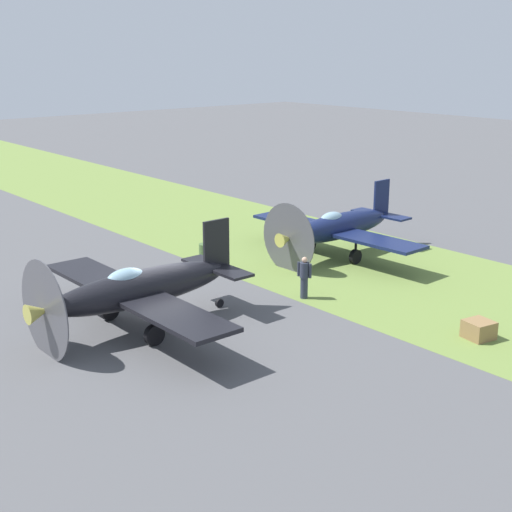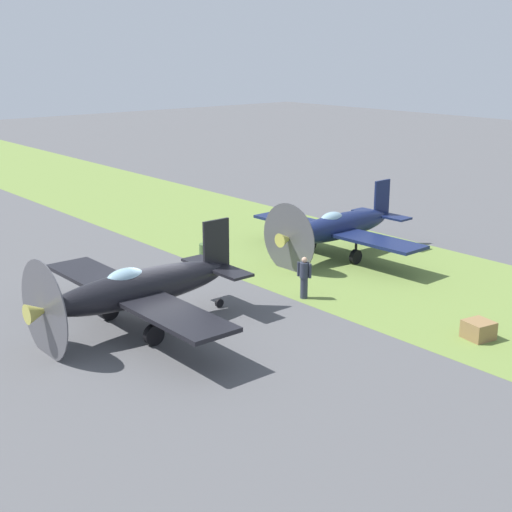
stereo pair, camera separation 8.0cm
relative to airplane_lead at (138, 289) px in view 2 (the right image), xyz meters
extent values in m
plane|color=#515154|center=(0.77, -1.10, -1.54)|extent=(160.00, 160.00, 0.00)
cube|color=olive|center=(0.77, -11.89, -1.54)|extent=(120.00, 11.00, 0.01)
ellipsoid|color=black|center=(0.00, -0.17, 0.01)|extent=(1.35, 7.25, 1.32)
cube|color=black|center=(0.00, 0.26, -0.15)|extent=(10.24, 1.86, 0.15)
cube|color=black|center=(-0.02, -3.47, 0.97)|extent=(0.11, 1.17, 2.03)
cube|color=black|center=(-0.02, -3.47, 0.11)|extent=(3.42, 0.97, 0.11)
cone|color=#B7B24C|center=(0.02, 3.72, 0.01)|extent=(0.69, 0.75, 0.68)
cylinder|color=#4C4C51|center=(0.02, 3.51, 0.01)|extent=(3.41, 0.06, 3.41)
ellipsoid|color=#8CB2C6|center=(0.00, 0.47, 0.47)|extent=(0.75, 1.50, 0.75)
cylinder|color=black|center=(-1.54, 0.37, -1.18)|extent=(0.24, 0.73, 0.72)
cylinder|color=black|center=(-1.54, 0.37, -0.67)|extent=(0.13, 0.13, 1.02)
cylinder|color=black|center=(1.55, 0.36, -1.18)|extent=(0.24, 0.73, 0.72)
cylinder|color=black|center=(1.55, 0.36, -0.67)|extent=(0.13, 0.13, 1.02)
cylinder|color=black|center=(-0.02, -3.58, -1.37)|extent=(0.13, 0.34, 0.34)
ellipsoid|color=#141E47|center=(2.06, -12.48, -0.07)|extent=(1.50, 6.91, 1.25)
cube|color=#141E47|center=(2.04, -12.08, -0.23)|extent=(9.76, 2.06, 0.14)
cube|color=#141E47|center=(2.17, -15.61, 0.84)|extent=(0.14, 1.11, 1.92)
cube|color=#141E47|center=(2.17, -15.61, 0.03)|extent=(3.26, 1.02, 0.10)
cone|color=#B7B24C|center=(1.93, -8.80, -0.07)|extent=(0.67, 0.73, 0.65)
cylinder|color=#4C4C51|center=(1.93, -9.00, -0.07)|extent=(3.23, 0.16, 3.23)
ellipsoid|color=#8CB2C6|center=(2.04, -11.88, 0.36)|extent=(0.76, 1.44, 0.71)
cylinder|color=black|center=(0.57, -12.03, -1.20)|extent=(0.25, 0.69, 0.69)
cylinder|color=black|center=(0.57, -12.03, -0.71)|extent=(0.12, 0.12, 0.97)
cylinder|color=black|center=(3.50, -11.93, -1.20)|extent=(0.25, 0.69, 0.69)
cylinder|color=black|center=(3.50, -11.93, -0.71)|extent=(0.12, 0.12, 0.97)
cylinder|color=black|center=(2.17, -15.72, -1.38)|extent=(0.13, 0.33, 0.32)
cylinder|color=#2D3342|center=(-1.37, -6.84, -1.10)|extent=(0.30, 0.30, 0.88)
cylinder|color=#2D3342|center=(-1.37, -6.84, -0.35)|extent=(0.38, 0.38, 0.62)
sphere|color=tan|center=(-1.37, -6.84, 0.08)|extent=(0.23, 0.23, 0.23)
cylinder|color=#2D3342|center=(-1.12, -6.75, -0.35)|extent=(0.11, 0.11, 0.59)
cylinder|color=#2D3342|center=(-1.61, -6.93, -0.35)|extent=(0.11, 0.11, 0.59)
cylinder|color=#476633|center=(5.28, -6.80, -1.09)|extent=(0.60, 0.60, 0.90)
cube|color=olive|center=(-8.33, -8.56, -1.22)|extent=(1.05, 1.05, 0.64)
camera|label=1|loc=(-21.19, 12.44, 8.20)|focal=50.70mm
camera|label=2|loc=(-21.24, 12.38, 8.20)|focal=50.70mm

